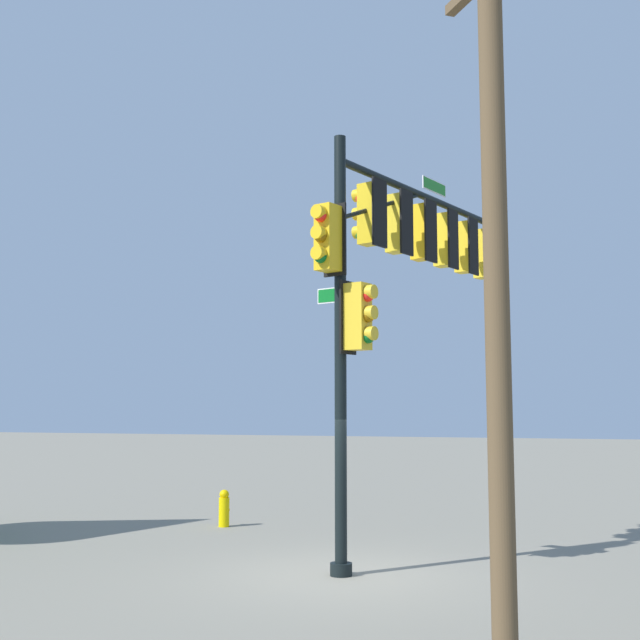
# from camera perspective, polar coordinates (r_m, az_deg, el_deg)

# --- Properties ---
(ground_plane) EXTENTS (120.00, 120.00, 0.00)m
(ground_plane) POSITION_cam_1_polar(r_m,az_deg,el_deg) (13.54, 1.51, -17.73)
(ground_plane) COLOR gray
(signal_pole_assembly) EXTENTS (6.41, 2.55, 7.31)m
(signal_pole_assembly) POSITION_cam_1_polar(r_m,az_deg,el_deg) (15.23, 5.97, 4.41)
(signal_pole_assembly) COLOR black
(signal_pole_assembly) RESTS_ON ground_plane
(utility_pole) EXTENTS (1.51, 1.18, 8.04)m
(utility_pole) POSITION_cam_1_polar(r_m,az_deg,el_deg) (8.66, 12.43, 3.70)
(utility_pole) COLOR brown
(utility_pole) RESTS_ON ground_plane
(fire_hydrant) EXTENTS (0.33, 0.24, 0.83)m
(fire_hydrant) POSITION_cam_1_polar(r_m,az_deg,el_deg) (18.82, -6.84, -13.17)
(fire_hydrant) COLOR yellow
(fire_hydrant) RESTS_ON ground_plane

